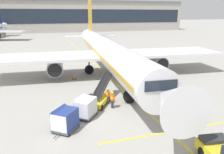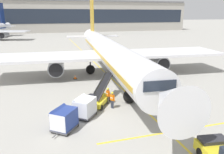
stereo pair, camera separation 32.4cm
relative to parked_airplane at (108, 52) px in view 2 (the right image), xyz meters
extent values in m
plane|color=#9E9B93|center=(-5.75, -13.52, -3.61)|extent=(600.00, 600.00, 0.00)
cylinder|color=white|center=(-0.07, -0.88, 0.08)|extent=(6.40, 36.31, 3.57)
cube|color=gold|center=(-0.07, -0.88, 0.08)|extent=(6.32, 34.87, 0.43)
cone|color=white|center=(-1.63, -20.67, 0.08)|extent=(3.66, 3.82, 3.39)
cone|color=white|center=(1.58, 19.98, 0.35)|extent=(3.47, 5.93, 3.03)
cube|color=white|center=(-9.27, 0.76, -0.46)|extent=(17.68, 8.56, 0.36)
cylinder|color=#93969E|center=(-7.82, -0.08, -1.74)|extent=(2.57, 4.86, 2.21)
cylinder|color=black|center=(-8.01, -2.47, -1.74)|extent=(1.88, 0.27, 1.88)
cube|color=white|center=(9.27, -0.71, -0.46)|extent=(17.68, 8.56, 0.36)
cylinder|color=#93969E|center=(7.71, -1.31, -1.74)|extent=(2.57, 4.86, 2.21)
cylinder|color=black|center=(7.52, -3.70, -1.74)|extent=(1.88, 0.27, 1.88)
cube|color=gold|center=(1.46, 18.56, 6.21)|extent=(0.62, 4.35, 10.84)
cube|color=white|center=(1.44, 18.28, 0.61)|extent=(11.87, 3.80, 0.20)
cube|color=#1E2633|center=(-1.43, -18.18, 0.61)|extent=(2.62, 1.80, 0.78)
cylinder|color=#47474C|center=(-0.92, -11.69, -2.30)|extent=(0.22, 0.22, 1.18)
sphere|color=black|center=(-0.92, -11.69, -2.89)|extent=(1.45, 1.45, 1.45)
cylinder|color=#47474C|center=(-2.59, 1.14, -2.30)|extent=(0.22, 0.22, 1.18)
sphere|color=black|center=(-2.59, 1.14, -2.89)|extent=(1.45, 1.45, 1.45)
cylinder|color=#47474C|center=(2.74, 0.72, -2.30)|extent=(0.22, 0.22, 1.18)
sphere|color=black|center=(2.74, 0.72, -2.89)|extent=(1.45, 1.45, 1.45)
cube|color=gold|center=(-4.25, -11.27, -3.11)|extent=(3.25, 3.71, 0.44)
cube|color=black|center=(-5.07, -11.84, -2.54)|extent=(0.80, 0.81, 0.70)
cylinder|color=#333338|center=(-4.69, -11.28, -2.49)|extent=(0.08, 0.08, 0.80)
cube|color=gold|center=(-3.53, -10.24, -2.00)|extent=(3.55, 4.58, 1.92)
cube|color=black|center=(-3.53, -10.24, -1.91)|extent=(3.35, 4.39, 1.78)
cube|color=#333338|center=(-3.17, -10.49, -1.88)|extent=(2.82, 4.04, 1.96)
cube|color=#333338|center=(-3.90, -9.99, -1.88)|extent=(2.82, 4.04, 1.96)
cylinder|color=black|center=(-2.97, -10.71, -3.33)|extent=(0.48, 0.57, 0.56)
cylinder|color=black|center=(-4.18, -9.87, -3.33)|extent=(0.48, 0.57, 0.56)
cylinder|color=black|center=(-4.32, -12.67, -3.33)|extent=(0.48, 0.57, 0.56)
cylinder|color=black|center=(-5.53, -11.83, -3.33)|extent=(0.48, 0.57, 0.56)
cube|color=#515156|center=(-6.07, -13.67, -3.40)|extent=(2.50, 2.56, 0.12)
cylinder|color=#4C4C51|center=(-6.91, -14.73, -3.41)|extent=(0.49, 0.59, 0.07)
cube|color=silver|center=(-6.07, -13.67, -2.59)|extent=(2.36, 2.42, 1.50)
cube|color=silver|center=(-6.39, -13.41, -2.07)|extent=(1.79, 1.96, 0.74)
cube|color=silver|center=(-6.67, -14.43, -2.59)|extent=(1.15, 0.92, 1.38)
sphere|color=black|center=(-7.10, -13.88, -3.46)|extent=(0.30, 0.30, 0.30)
sphere|color=black|center=(-6.04, -14.72, -3.46)|extent=(0.30, 0.30, 0.30)
sphere|color=black|center=(-6.11, -12.62, -3.46)|extent=(0.30, 0.30, 0.30)
sphere|color=black|center=(-5.04, -13.47, -3.46)|extent=(0.30, 0.30, 0.30)
cube|color=#515156|center=(-8.09, -15.58, -3.40)|extent=(2.50, 2.56, 0.12)
cylinder|color=#4C4C51|center=(-8.93, -16.63, -3.41)|extent=(0.49, 0.59, 0.07)
cube|color=navy|center=(-8.09, -15.58, -2.59)|extent=(2.36, 2.42, 1.50)
cube|color=navy|center=(-8.41, -15.32, -2.07)|extent=(1.79, 1.96, 0.74)
cube|color=silver|center=(-8.69, -16.33, -2.59)|extent=(1.15, 0.92, 1.38)
sphere|color=black|center=(-9.12, -15.78, -3.46)|extent=(0.30, 0.30, 0.30)
sphere|color=black|center=(-8.05, -16.63, -3.46)|extent=(0.30, 0.30, 0.30)
sphere|color=black|center=(-8.12, -14.53, -3.46)|extent=(0.30, 0.30, 0.30)
sphere|color=black|center=(-7.06, -15.37, -3.46)|extent=(0.30, 0.30, 0.30)
cube|color=#28282D|center=(1.06, -21.84, -2.46)|extent=(1.90, 1.21, 0.24)
cylinder|color=black|center=(0.10, -21.99, -3.23)|extent=(0.38, 0.79, 0.76)
cylinder|color=#514C42|center=(-3.18, -11.33, -3.18)|extent=(0.15, 0.15, 0.86)
cylinder|color=#514C42|center=(-3.23, -11.16, -3.18)|extent=(0.15, 0.15, 0.86)
cube|color=orange|center=(-3.21, -11.25, -2.46)|extent=(0.35, 0.44, 0.58)
cube|color=white|center=(-3.32, -11.28, -2.46)|extent=(0.12, 0.33, 0.08)
sphere|color=brown|center=(-3.21, -11.25, -2.05)|extent=(0.21, 0.21, 0.21)
sphere|color=yellow|center=(-3.21, -11.25, -1.98)|extent=(0.23, 0.23, 0.23)
cylinder|color=orange|center=(-3.13, -11.47, -2.51)|extent=(0.09, 0.09, 0.56)
cylinder|color=orange|center=(-3.28, -11.02, -2.51)|extent=(0.09, 0.09, 0.56)
cylinder|color=#333847|center=(-3.06, -12.61, -3.18)|extent=(0.15, 0.15, 0.86)
cylinder|color=#333847|center=(-3.17, -12.46, -3.18)|extent=(0.15, 0.15, 0.86)
cube|color=orange|center=(-3.11, -12.54, -2.46)|extent=(0.42, 0.45, 0.58)
cube|color=white|center=(-3.22, -12.61, -2.46)|extent=(0.21, 0.28, 0.08)
sphere|color=#9E7051|center=(-3.11, -12.54, -2.05)|extent=(0.21, 0.21, 0.21)
sphere|color=yellow|center=(-3.11, -12.54, -1.98)|extent=(0.23, 0.23, 0.23)
cylinder|color=orange|center=(-2.97, -12.73, -2.51)|extent=(0.09, 0.09, 0.56)
cylinder|color=orange|center=(-3.26, -12.34, -2.51)|extent=(0.09, 0.09, 0.56)
cube|color=black|center=(-5.29, -0.95, -3.59)|extent=(0.55, 0.55, 0.05)
cone|color=orange|center=(-5.29, -0.95, -3.27)|extent=(0.44, 0.44, 0.57)
cylinder|color=white|center=(-5.29, -0.95, -3.25)|extent=(0.24, 0.24, 0.07)
cube|color=yellow|center=(-0.16, -0.88, -3.61)|extent=(0.20, 110.00, 0.01)
cube|color=yellow|center=(-0.07, -18.39, -3.61)|extent=(12.00, 0.20, 0.01)
cube|color=#A8A399|center=(2.73, 92.72, 3.97)|extent=(132.04, 18.85, 15.15)
cube|color=#1E2633|center=(2.73, 83.24, 4.34)|extent=(128.08, 0.10, 6.82)
cube|color=slate|center=(2.73, 90.84, 11.89)|extent=(130.72, 16.03, 0.70)
cone|color=silver|center=(-25.00, 74.33, 0.36)|extent=(4.37, 6.30, 3.04)
cube|color=silver|center=(-21.63, 55.69, -0.45)|extent=(15.40, 9.42, 0.36)
cylinder|color=#93969E|center=(-22.83, 55.38, -1.74)|extent=(3.12, 4.36, 2.22)
cylinder|color=black|center=(-23.33, 53.43, -1.74)|extent=(1.86, 0.58, 1.89)
cube|color=navy|center=(-25.35, 72.94, 5.34)|extent=(1.17, 3.58, 9.06)
cube|color=silver|center=(-25.43, 72.66, 0.62)|extent=(10.05, 4.76, 0.20)
camera|label=1|loc=(-9.41, -32.31, 5.56)|focal=35.74mm
camera|label=2|loc=(-9.10, -32.40, 5.56)|focal=35.74mm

